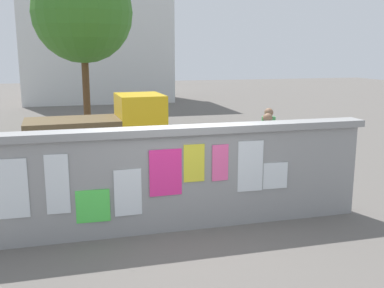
# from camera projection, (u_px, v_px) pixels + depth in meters

# --- Properties ---
(ground) EXTENTS (60.00, 60.00, 0.00)m
(ground) POSITION_uv_depth(u_px,v_px,m) (125.00, 140.00, 15.30)
(ground) COLOR #605B56
(poster_wall) EXTENTS (6.82, 0.42, 1.77)m
(poster_wall) POSITION_uv_depth(u_px,v_px,m) (178.00, 177.00, 7.54)
(poster_wall) COLOR gray
(poster_wall) RESTS_ON ground
(auto_rickshaw_truck) EXTENTS (3.66, 1.66, 1.85)m
(auto_rickshaw_truck) POSITION_uv_depth(u_px,v_px,m) (104.00, 131.00, 11.95)
(auto_rickshaw_truck) COLOR black
(auto_rickshaw_truck) RESTS_ON ground
(motorcycle) EXTENTS (1.88, 0.67, 0.87)m
(motorcycle) POSITION_uv_depth(u_px,v_px,m) (195.00, 170.00, 9.69)
(motorcycle) COLOR black
(motorcycle) RESTS_ON ground
(bicycle_near) EXTENTS (1.69, 0.47, 0.95)m
(bicycle_near) POSITION_uv_depth(u_px,v_px,m) (216.00, 147.00, 12.54)
(bicycle_near) COLOR black
(bicycle_near) RESTS_ON ground
(person_walking) EXTENTS (0.35, 0.35, 1.62)m
(person_walking) POSITION_uv_depth(u_px,v_px,m) (267.00, 141.00, 10.21)
(person_walking) COLOR #BF6626
(person_walking) RESTS_ON ground
(person_bystander) EXTENTS (0.45, 0.45, 1.62)m
(person_bystander) POSITION_uv_depth(u_px,v_px,m) (268.00, 133.00, 11.12)
(person_bystander) COLOR #BF6626
(person_bystander) RESTS_ON ground
(tree_roadside) EXTENTS (3.58, 3.58, 6.13)m
(tree_roadside) POSITION_uv_depth(u_px,v_px,m) (82.00, 13.00, 15.97)
(tree_roadside) COLOR brown
(tree_roadside) RESTS_ON ground
(building_background) EXTENTS (8.81, 5.46, 9.21)m
(building_background) POSITION_uv_depth(u_px,v_px,m) (96.00, 23.00, 26.83)
(building_background) COLOR silver
(building_background) RESTS_ON ground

